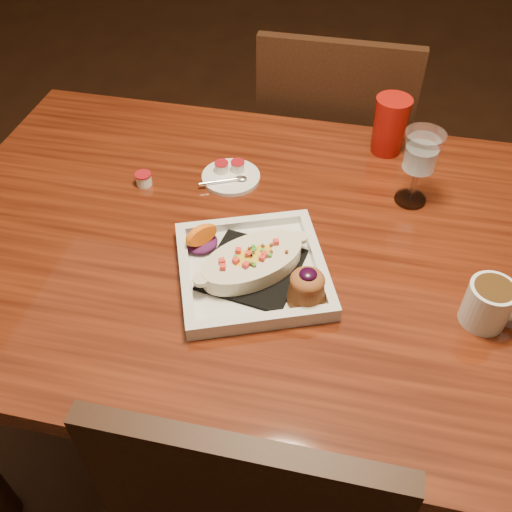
% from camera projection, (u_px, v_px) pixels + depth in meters
% --- Properties ---
extents(floor, '(7.00, 7.00, 0.00)m').
position_uv_depth(floor, '(287.00, 433.00, 1.64)').
color(floor, black).
rests_on(floor, ground).
extents(table, '(1.50, 0.90, 0.75)m').
position_uv_depth(table, '(300.00, 280.00, 1.17)').
color(table, maroon).
rests_on(table, floor).
extents(chair_far, '(0.42, 0.42, 0.93)m').
position_uv_depth(chair_far, '(331.00, 161.00, 1.71)').
color(chair_far, black).
rests_on(chair_far, floor).
extents(plate, '(0.34, 0.34, 0.08)m').
position_uv_depth(plate, '(257.00, 268.00, 1.02)').
color(plate, silver).
rests_on(plate, table).
extents(coffee_mug, '(0.11, 0.08, 0.08)m').
position_uv_depth(coffee_mug, '(490.00, 303.00, 0.94)').
color(coffee_mug, silver).
rests_on(coffee_mug, table).
extents(goblet, '(0.08, 0.08, 0.16)m').
position_uv_depth(goblet, '(421.00, 155.00, 1.12)').
color(goblet, silver).
rests_on(goblet, table).
extents(saucer, '(0.13, 0.13, 0.09)m').
position_uv_depth(saucer, '(230.00, 175.00, 1.25)').
color(saucer, silver).
rests_on(saucer, table).
extents(creamer_loose, '(0.04, 0.04, 0.03)m').
position_uv_depth(creamer_loose, '(144.00, 179.00, 1.23)').
color(creamer_loose, white).
rests_on(creamer_loose, table).
extents(red_tumbler, '(0.08, 0.08, 0.13)m').
position_uv_depth(red_tumbler, '(390.00, 126.00, 1.28)').
color(red_tumbler, '#A3110B').
rests_on(red_tumbler, table).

